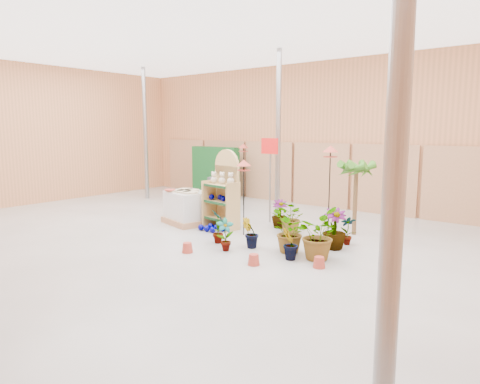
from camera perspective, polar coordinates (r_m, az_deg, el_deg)
The scene contains 23 objects.
room at distance 9.46m, azimuth -3.68°, elevation 7.05°, with size 15.20×12.10×4.70m.
display_shelf at distance 10.50m, azimuth -2.06°, elevation -0.06°, with size 0.87×0.61×1.94m.
teddy_bears at distance 10.38m, azimuth -2.31°, elevation 1.74°, with size 0.71×0.18×0.30m.
gazing_balls_shelf at distance 10.44m, azimuth -2.45°, elevation -0.79°, with size 0.71×0.24×0.14m.
gazing_balls_floor at distance 10.33m, azimuth -3.81°, elevation -4.81°, with size 0.63×0.39×0.15m.
pallet_stack at distance 11.14m, azimuth -6.96°, elevation -2.06°, with size 1.38×1.24×0.87m.
charcoal_planters at distance 13.00m, azimuth -3.13°, elevation -0.51°, with size 0.80×0.50×1.00m.
trellis_stock at distance 15.26m, azimuth -3.33°, elevation 2.66°, with size 2.00×0.30×1.80m, color #10471B.
offer_sign at distance 11.05m, azimuth 4.00°, elevation 3.91°, with size 0.50×0.08×2.20m.
bird_table_front at distance 9.70m, azimuth 0.51°, elevation 3.58°, with size 0.34×0.34×1.75m.
bird_table_right at distance 9.25m, azimuth 11.97°, elevation 5.18°, with size 0.34×0.34×2.09m.
bird_table_back at distance 13.50m, azimuth 0.46°, elevation 5.87°, with size 0.34×0.34×1.97m.
palm at distance 10.10m, azimuth 15.26°, elevation 3.13°, with size 0.70×0.70×1.82m.
potted_plant_0 at distance 9.19m, azimuth -2.91°, elevation -4.60°, with size 0.39×0.26×0.74m, color #306B18.
potted_plant_1 at distance 8.82m, azimuth 1.37°, elevation -5.48°, with size 0.35×0.28×0.64m, color #306B18.
potted_plant_2 at distance 8.51m, azimuth 6.63°, elevation -5.32°, with size 0.77×0.66×0.85m, color #306B18.
potted_plant_3 at distance 8.95m, azimuth 12.47°, elevation -4.82°, with size 0.47×0.47×0.84m, color #306B18.
potted_plant_4 at distance 9.36m, azimuth 14.18°, elevation -4.96°, with size 0.33×0.22×0.63m, color #306B18.
potted_plant_6 at distance 10.07m, azimuth 6.96°, elevation -3.40°, with size 0.69×0.60×0.77m, color #306B18.
potted_plant_8 at distance 8.63m, azimuth -1.99°, elevation -5.71°, with size 0.35×0.24×0.67m, color #306B18.
potted_plant_9 at distance 8.08m, azimuth 6.72°, elevation -6.88°, with size 0.35×0.28×0.63m, color #306B18.
potted_plant_10 at distance 8.20m, azimuth 10.15°, elevation -5.54°, with size 0.87×0.75×0.96m, color #306B18.
potted_plant_11 at distance 10.65m, azimuth 5.30°, elevation -2.91°, with size 0.39×0.39×0.70m, color #306B18.
Camera 1 is at (6.37, -6.07, 2.45)m, focal length 32.00 mm.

